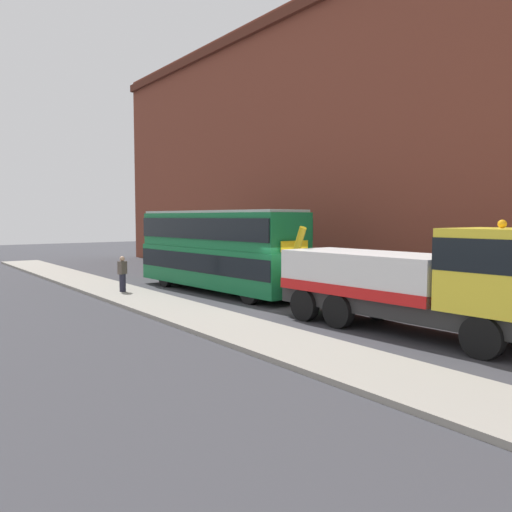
{
  "coord_description": "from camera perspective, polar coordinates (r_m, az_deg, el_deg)",
  "views": [
    {
      "loc": [
        15.82,
        -13.64,
        3.74
      ],
      "look_at": [
        -2.87,
        0.04,
        2.0
      ],
      "focal_mm": 36.5,
      "sensor_mm": 36.0,
      "label": 1
    }
  ],
  "objects": [
    {
      "name": "recovery_tow_truck",
      "position": [
        17.22,
        16.96,
        -2.5
      ],
      "size": [
        10.21,
        3.15,
        3.67
      ],
      "rotation": [
        0.0,
        0.0,
        0.06
      ],
      "color": "#2D2D2D",
      "rests_on": "ground_plane"
    },
    {
      "name": "near_kerb",
      "position": [
        18.79,
        -5.31,
        -6.97
      ],
      "size": [
        60.0,
        2.8,
        0.15
      ],
      "primitive_type": "cube",
      "color": "gray",
      "rests_on": "ground_plane"
    },
    {
      "name": "pedestrian_onlooker",
      "position": [
        25.84,
        -14.43,
        -1.96
      ],
      "size": [
        0.42,
        0.47,
        1.71
      ],
      "rotation": [
        0.0,
        0.0,
        0.48
      ],
      "color": "#232333",
      "rests_on": "near_kerb"
    },
    {
      "name": "building_facade",
      "position": [
        26.01,
        15.96,
        13.71
      ],
      "size": [
        60.0,
        1.5,
        16.0
      ],
      "color": "brown",
      "rests_on": "ground_plane"
    },
    {
      "name": "ground_plane",
      "position": [
        21.22,
        4.52,
        -5.87
      ],
      "size": [
        120.0,
        120.0,
        0.0
      ],
      "primitive_type": "plane",
      "color": "#38383D"
    },
    {
      "name": "double_decker_bus",
      "position": [
        25.89,
        -4.23,
        0.94
      ],
      "size": [
        11.15,
        3.18,
        4.06
      ],
      "rotation": [
        0.0,
        0.0,
        0.06
      ],
      "color": "#146B38",
      "rests_on": "ground_plane"
    }
  ]
}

